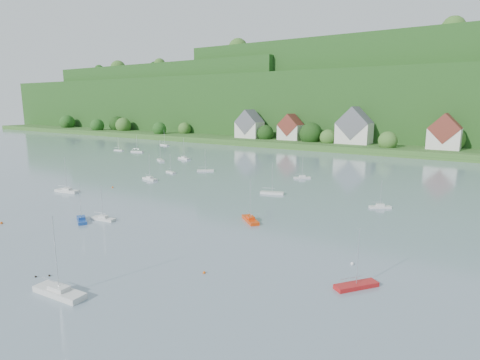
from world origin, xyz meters
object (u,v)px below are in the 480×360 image
object	(u,v)px
near_sailboat_6	(67,191)
near_sailboat_7	(356,285)
near_sailboat_1	(82,219)
near_sailboat_3	(103,218)
near_sailboat_4	(59,291)
near_sailboat_5	(250,219)

from	to	relation	value
near_sailboat_6	near_sailboat_7	world-z (taller)	near_sailboat_6
near_sailboat_1	near_sailboat_3	bearing A→B (deg)	76.35
near_sailboat_4	near_sailboat_6	size ratio (longest dim) A/B	1.08
near_sailboat_6	near_sailboat_1	bearing A→B (deg)	-39.23
near_sailboat_5	near_sailboat_6	xyz separation A→B (m)	(-53.18, -4.55, 0.02)
near_sailboat_5	near_sailboat_6	distance (m)	53.37
near_sailboat_4	near_sailboat_3	bearing A→B (deg)	128.57
near_sailboat_5	near_sailboat_1	bearing A→B (deg)	-105.78
near_sailboat_4	near_sailboat_7	xyz separation A→B (m)	(29.29, 21.76, -0.15)
near_sailboat_5	near_sailboat_6	world-z (taller)	near_sailboat_6
near_sailboat_4	near_sailboat_7	size ratio (longest dim) A/B	1.28
near_sailboat_5	near_sailboat_7	distance (m)	30.79
near_sailboat_3	near_sailboat_4	world-z (taller)	near_sailboat_4
near_sailboat_1	near_sailboat_6	bearing A→B (deg)	-177.15
near_sailboat_3	near_sailboat_5	xyz separation A→B (m)	(24.74, 15.34, 0.04)
near_sailboat_1	near_sailboat_6	size ratio (longest dim) A/B	0.82
near_sailboat_4	near_sailboat_6	world-z (taller)	near_sailboat_4
near_sailboat_7	near_sailboat_6	bearing A→B (deg)	118.18
near_sailboat_1	near_sailboat_6	xyz separation A→B (m)	(-25.62, 13.65, 0.05)
near_sailboat_3	near_sailboat_6	distance (m)	30.42
near_sailboat_1	near_sailboat_4	size ratio (longest dim) A/B	0.76
near_sailboat_5	near_sailboat_7	xyz separation A→B (m)	(26.01, -16.49, -0.10)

